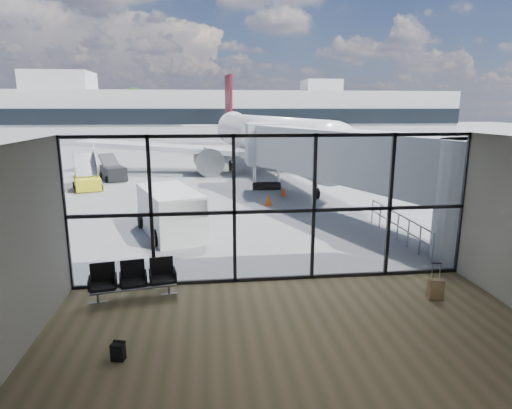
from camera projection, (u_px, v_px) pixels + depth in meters
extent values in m
plane|color=slate|center=(222.00, 152.00, 52.01)|extent=(220.00, 220.00, 0.00)
cube|color=brown|center=(302.00, 351.00, 9.37)|extent=(12.00, 8.00, 0.01)
cube|color=silver|center=(308.00, 145.00, 8.39)|extent=(12.00, 8.00, 0.02)
cube|color=#BABAB4|center=(382.00, 366.00, 5.01)|extent=(12.00, 0.02, 4.50)
cube|color=white|center=(274.00, 210.00, 12.76)|extent=(12.00, 0.04, 4.50)
cube|color=black|center=(274.00, 278.00, 13.24)|extent=(12.00, 0.12, 0.10)
cube|color=black|center=(274.00, 211.00, 12.77)|extent=(12.00, 0.12, 0.10)
cube|color=black|center=(275.00, 136.00, 12.28)|extent=(12.00, 0.12, 0.10)
cube|color=black|center=(65.00, 215.00, 12.08)|extent=(0.10, 0.12, 4.50)
cube|color=black|center=(151.00, 213.00, 12.35)|extent=(0.10, 0.12, 4.50)
cube|color=black|center=(234.00, 211.00, 12.62)|extent=(0.10, 0.12, 4.50)
cube|color=black|center=(314.00, 209.00, 12.89)|extent=(0.10, 0.12, 4.50)
cube|color=black|center=(390.00, 206.00, 13.17)|extent=(0.10, 0.12, 4.50)
cube|color=black|center=(463.00, 204.00, 13.44)|extent=(0.10, 0.12, 4.50)
cylinder|color=#A8ABAD|center=(478.00, 201.00, 14.58)|extent=(2.80, 2.80, 4.20)
cube|color=#A8ABAD|center=(341.00, 155.00, 20.86)|extent=(7.45, 14.81, 2.40)
cube|color=#A8ABAD|center=(267.00, 144.00, 27.34)|extent=(2.60, 2.20, 2.60)
cylinder|color=gray|center=(254.00, 176.00, 27.71)|extent=(0.20, 0.20, 1.80)
cylinder|color=gray|center=(279.00, 176.00, 27.90)|extent=(0.20, 0.20, 1.80)
cylinder|color=black|center=(266.00, 186.00, 27.95)|extent=(1.80, 0.56, 0.56)
cylinder|color=gray|center=(432.00, 248.00, 14.54)|extent=(0.06, 0.06, 1.10)
cylinder|color=gray|center=(420.00, 240.00, 15.41)|extent=(0.06, 0.06, 1.10)
cylinder|color=gray|center=(408.00, 233.00, 16.29)|extent=(0.06, 0.06, 1.10)
cylinder|color=gray|center=(398.00, 227.00, 17.16)|extent=(0.06, 0.06, 1.10)
cylinder|color=gray|center=(388.00, 221.00, 18.03)|extent=(0.06, 0.06, 1.10)
cylinder|color=gray|center=(380.00, 216.00, 18.90)|extent=(0.06, 0.06, 1.10)
cylinder|color=gray|center=(372.00, 211.00, 19.78)|extent=(0.06, 0.06, 1.10)
cylinder|color=gray|center=(399.00, 214.00, 17.04)|extent=(0.06, 5.40, 0.06)
cylinder|color=gray|center=(398.00, 226.00, 17.15)|extent=(0.06, 5.40, 0.06)
cube|color=beige|center=(217.00, 116.00, 72.45)|extent=(80.00, 12.00, 8.00)
cube|color=black|center=(218.00, 116.00, 66.54)|extent=(80.00, 0.20, 2.40)
cube|color=beige|center=(59.00, 81.00, 68.40)|extent=(10.00, 8.00, 3.00)
cube|color=beige|center=(321.00, 86.00, 73.40)|extent=(6.00, 6.00, 2.00)
cylinder|color=#382619|center=(2.00, 129.00, 78.25)|extent=(0.50, 0.50, 3.06)
cylinder|color=#382619|center=(36.00, 128.00, 78.89)|extent=(0.50, 0.50, 3.42)
sphere|color=black|center=(34.00, 105.00, 77.98)|extent=(6.27, 6.27, 6.27)
cylinder|color=#382619|center=(70.00, 130.00, 79.65)|extent=(0.50, 0.50, 2.70)
sphere|color=black|center=(69.00, 112.00, 78.93)|extent=(4.95, 4.95, 4.95)
cylinder|color=#382619|center=(104.00, 129.00, 80.30)|extent=(0.50, 0.50, 3.06)
sphere|color=black|center=(102.00, 108.00, 79.48)|extent=(5.61, 5.61, 5.61)
cylinder|color=#382619|center=(136.00, 127.00, 80.94)|extent=(0.50, 0.50, 3.42)
sphere|color=black|center=(135.00, 105.00, 80.02)|extent=(6.27, 6.27, 6.27)
cube|color=gray|center=(134.00, 290.00, 11.91)|extent=(2.32, 0.51, 0.04)
cube|color=black|center=(103.00, 286.00, 11.64)|extent=(0.76, 0.73, 0.09)
cube|color=black|center=(103.00, 273.00, 11.86)|extent=(0.66, 0.19, 0.59)
cube|color=black|center=(134.00, 283.00, 11.87)|extent=(0.76, 0.73, 0.09)
cube|color=black|center=(133.00, 270.00, 12.09)|extent=(0.66, 0.19, 0.59)
cube|color=black|center=(163.00, 279.00, 12.10)|extent=(0.76, 0.73, 0.09)
cube|color=black|center=(161.00, 267.00, 12.32)|extent=(0.66, 0.19, 0.59)
cylinder|color=gray|center=(98.00, 298.00, 11.67)|extent=(0.06, 0.06, 0.27)
cylinder|color=gray|center=(169.00, 290.00, 12.22)|extent=(0.06, 0.06, 0.27)
cube|color=black|center=(118.00, 352.00, 8.99)|extent=(0.32, 0.24, 0.38)
cube|color=black|center=(116.00, 355.00, 8.89)|extent=(0.23, 0.11, 0.26)
cylinder|color=black|center=(119.00, 342.00, 9.03)|extent=(0.27, 0.14, 0.07)
cube|color=#8D754F|center=(436.00, 289.00, 11.83)|extent=(0.42, 0.30, 0.57)
cube|color=#8D754F|center=(437.00, 291.00, 11.71)|extent=(0.32, 0.10, 0.42)
cylinder|color=gray|center=(432.00, 271.00, 11.84)|extent=(0.03, 0.03, 0.48)
cylinder|color=gray|center=(440.00, 271.00, 11.82)|extent=(0.03, 0.03, 0.48)
cube|color=black|center=(437.00, 263.00, 11.78)|extent=(0.26, 0.08, 0.02)
cylinder|color=black|center=(430.00, 297.00, 12.00)|extent=(0.04, 0.07, 0.06)
cylinder|color=black|center=(437.00, 297.00, 11.99)|extent=(0.04, 0.07, 0.06)
cylinder|color=silver|center=(263.00, 137.00, 36.27)|extent=(6.94, 28.69, 3.51)
sphere|color=silver|center=(331.00, 154.00, 22.77)|extent=(3.51, 3.51, 3.51)
cone|color=silver|center=(229.00, 126.00, 51.95)|extent=(4.18, 6.08, 3.51)
cube|color=black|center=(327.00, 144.00, 23.21)|extent=(2.21, 1.38, 0.47)
cube|color=silver|center=(167.00, 147.00, 35.48)|extent=(14.59, 5.89, 1.12)
cylinder|color=black|center=(207.00, 160.00, 34.62)|extent=(2.37, 3.44, 1.99)
cube|color=silver|center=(204.00, 126.00, 50.78)|extent=(5.35, 2.16, 0.17)
cube|color=silver|center=(346.00, 144.00, 39.20)|extent=(14.27, 8.93, 1.12)
cylinder|color=black|center=(321.00, 157.00, 36.89)|extent=(2.37, 3.44, 1.99)
cube|color=silver|center=(254.00, 125.00, 52.18)|extent=(5.49, 3.31, 0.17)
cube|color=#560C18|center=(229.00, 100.00, 51.26)|extent=(0.72, 3.61, 5.69)
cylinder|color=gray|center=(316.00, 188.00, 25.05)|extent=(0.19, 0.19, 1.33)
cylinder|color=black|center=(316.00, 193.00, 25.12)|extent=(0.32, 0.69, 0.66)
cylinder|color=black|center=(232.00, 166.00, 36.64)|extent=(0.53, 0.96, 0.91)
cylinder|color=black|center=(291.00, 164.00, 37.86)|extent=(0.53, 0.96, 0.91)
cube|color=silver|center=(170.00, 212.00, 17.99)|extent=(3.22, 4.76, 1.90)
cube|color=black|center=(180.00, 208.00, 16.45)|extent=(2.08, 1.67, 0.67)
cylinder|color=black|center=(156.00, 238.00, 16.46)|extent=(0.44, 0.71, 0.67)
cylinder|color=black|center=(203.00, 232.00, 17.27)|extent=(0.44, 0.71, 0.67)
cylinder|color=black|center=(141.00, 221.00, 18.98)|extent=(0.44, 0.71, 0.67)
cylinder|color=black|center=(183.00, 216.00, 19.78)|extent=(0.44, 0.71, 0.67)
cube|color=black|center=(113.00, 173.00, 31.75)|extent=(2.43, 3.24, 0.98)
cube|color=black|center=(109.00, 161.00, 32.58)|extent=(2.05, 2.71, 1.01)
cylinder|color=black|center=(107.00, 179.00, 30.65)|extent=(0.37, 0.53, 0.49)
cylinder|color=black|center=(126.00, 178.00, 31.32)|extent=(0.37, 0.53, 0.49)
cylinder|color=black|center=(102.00, 176.00, 32.30)|extent=(0.37, 0.53, 0.49)
cylinder|color=black|center=(120.00, 174.00, 32.97)|extent=(0.37, 0.53, 0.49)
cube|color=yellow|center=(87.00, 183.00, 28.06)|extent=(2.30, 3.02, 0.76)
cube|color=gray|center=(85.00, 165.00, 28.50)|extent=(1.96, 2.48, 1.41)
cylinder|color=black|center=(76.00, 190.00, 26.95)|extent=(0.32, 0.46, 0.42)
cylinder|color=black|center=(101.00, 188.00, 27.59)|extent=(0.32, 0.46, 0.42)
cylinder|color=black|center=(74.00, 185.00, 28.63)|extent=(0.32, 0.46, 0.42)
cylinder|color=black|center=(98.00, 183.00, 29.27)|extent=(0.32, 0.46, 0.42)
cube|color=#DF510B|center=(269.00, 205.00, 23.58)|extent=(0.43, 0.43, 0.03)
cone|color=#DF510B|center=(269.00, 199.00, 23.52)|extent=(0.41, 0.41, 0.62)
cube|color=#FC4C0D|center=(283.00, 195.00, 26.15)|extent=(0.36, 0.36, 0.03)
cone|color=#FC4C0D|center=(283.00, 191.00, 26.10)|extent=(0.34, 0.34, 0.51)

